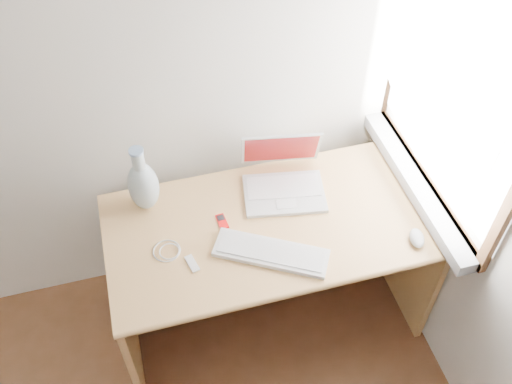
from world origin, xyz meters
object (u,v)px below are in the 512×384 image
object	(u,v)px
desk	(265,238)
external_keyboard	(271,253)
laptop	(282,179)
vase	(143,184)

from	to	relation	value
desk	external_keyboard	bearing A→B (deg)	-101.22
laptop	vase	bearing A→B (deg)	-174.71
desk	vase	bearing A→B (deg)	163.16
desk	laptop	bearing A→B (deg)	44.90
desk	vase	world-z (taller)	vase
external_keyboard	desk	bearing A→B (deg)	108.54
external_keyboard	laptop	bearing A→B (deg)	96.42
desk	external_keyboard	size ratio (longest dim) A/B	2.99
laptop	external_keyboard	xyz separation A→B (m)	(-0.15, -0.34, -0.04)
vase	laptop	bearing A→B (deg)	-4.83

